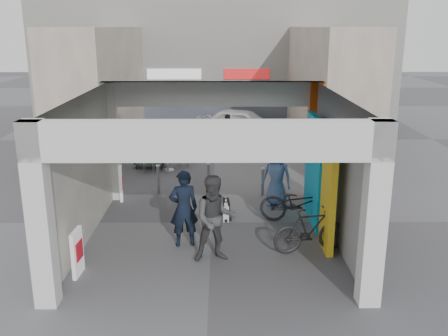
{
  "coord_description": "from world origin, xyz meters",
  "views": [
    {
      "loc": [
        0.24,
        -12.35,
        5.04
      ],
      "look_at": [
        0.33,
        1.0,
        1.22
      ],
      "focal_mm": 40.0,
      "sensor_mm": 36.0,
      "label": 1
    }
  ],
  "objects_px": {
    "man_with_dog": "(184,208)",
    "border_collie": "(226,211)",
    "man_elderly": "(277,176)",
    "bicycle_front": "(299,203)",
    "man_crates": "(228,134)",
    "cafe_set": "(165,159)",
    "white_van": "(243,124)",
    "produce_stand": "(150,160)",
    "bicycle_rear": "(311,230)",
    "man_back_turned": "(215,219)"
  },
  "relations": [
    {
      "from": "bicycle_front",
      "to": "border_collie",
      "type": "bearing_deg",
      "value": 99.05
    },
    {
      "from": "man_with_dog",
      "to": "bicycle_rear",
      "type": "xyz_separation_m",
      "value": [
        2.93,
        -0.37,
        -0.39
      ]
    },
    {
      "from": "bicycle_rear",
      "to": "white_van",
      "type": "xyz_separation_m",
      "value": [
        -1.05,
        11.81,
        0.18
      ]
    },
    {
      "from": "man_with_dog",
      "to": "man_crates",
      "type": "distance_m",
      "value": 8.86
    },
    {
      "from": "cafe_set",
      "to": "man_back_turned",
      "type": "distance_m",
      "value": 7.76
    },
    {
      "from": "man_crates",
      "to": "white_van",
      "type": "distance_m",
      "value": 2.75
    },
    {
      "from": "man_with_dog",
      "to": "border_collie",
      "type": "bearing_deg",
      "value": -135.86
    },
    {
      "from": "man_with_dog",
      "to": "man_crates",
      "type": "xyz_separation_m",
      "value": [
        1.16,
        8.79,
        -0.11
      ]
    },
    {
      "from": "man_elderly",
      "to": "border_collie",
      "type": "bearing_deg",
      "value": -119.86
    },
    {
      "from": "man_with_dog",
      "to": "man_crates",
      "type": "bearing_deg",
      "value": -110.39
    },
    {
      "from": "man_crates",
      "to": "man_with_dog",
      "type": "bearing_deg",
      "value": 94.12
    },
    {
      "from": "man_crates",
      "to": "bicycle_rear",
      "type": "height_order",
      "value": "man_crates"
    },
    {
      "from": "border_collie",
      "to": "man_with_dog",
      "type": "bearing_deg",
      "value": -132.47
    },
    {
      "from": "man_elderly",
      "to": "bicycle_front",
      "type": "height_order",
      "value": "man_elderly"
    },
    {
      "from": "white_van",
      "to": "man_with_dog",
      "type": "bearing_deg",
      "value": -172.3
    },
    {
      "from": "produce_stand",
      "to": "man_crates",
      "type": "height_order",
      "value": "man_crates"
    },
    {
      "from": "produce_stand",
      "to": "bicycle_front",
      "type": "relative_size",
      "value": 0.54
    },
    {
      "from": "produce_stand",
      "to": "man_crates",
      "type": "xyz_separation_m",
      "value": [
        2.91,
        2.01,
        0.53
      ]
    },
    {
      "from": "man_elderly",
      "to": "bicycle_front",
      "type": "relative_size",
      "value": 0.84
    },
    {
      "from": "cafe_set",
      "to": "white_van",
      "type": "height_order",
      "value": "white_van"
    },
    {
      "from": "man_elderly",
      "to": "man_crates",
      "type": "height_order",
      "value": "man_elderly"
    },
    {
      "from": "border_collie",
      "to": "white_van",
      "type": "distance_m",
      "value": 9.95
    },
    {
      "from": "bicycle_front",
      "to": "man_elderly",
      "type": "bearing_deg",
      "value": 32.07
    },
    {
      "from": "man_crates",
      "to": "white_van",
      "type": "relative_size",
      "value": 0.39
    },
    {
      "from": "man_back_turned",
      "to": "man_crates",
      "type": "bearing_deg",
      "value": 78.4
    },
    {
      "from": "cafe_set",
      "to": "man_elderly",
      "type": "bearing_deg",
      "value": -47.13
    },
    {
      "from": "produce_stand",
      "to": "man_elderly",
      "type": "distance_m",
      "value": 5.85
    },
    {
      "from": "man_elderly",
      "to": "bicycle_front",
      "type": "distance_m",
      "value": 1.51
    },
    {
      "from": "man_elderly",
      "to": "man_crates",
      "type": "relative_size",
      "value": 1.06
    },
    {
      "from": "produce_stand",
      "to": "bicycle_rear",
      "type": "xyz_separation_m",
      "value": [
        4.68,
        -7.15,
        0.24
      ]
    },
    {
      "from": "white_van",
      "to": "produce_stand",
      "type": "bearing_deg",
      "value": 159.16
    },
    {
      "from": "man_elderly",
      "to": "man_with_dog",
      "type": "bearing_deg",
      "value": -111.47
    },
    {
      "from": "border_collie",
      "to": "bicycle_front",
      "type": "distance_m",
      "value": 1.95
    },
    {
      "from": "man_back_turned",
      "to": "bicycle_rear",
      "type": "relative_size",
      "value": 1.09
    },
    {
      "from": "produce_stand",
      "to": "bicycle_rear",
      "type": "distance_m",
      "value": 8.55
    },
    {
      "from": "man_with_dog",
      "to": "man_elderly",
      "type": "xyz_separation_m",
      "value": [
        2.48,
        2.78,
        -0.06
      ]
    },
    {
      "from": "man_crates",
      "to": "man_back_turned",
      "type": "bearing_deg",
      "value": 99.19
    },
    {
      "from": "cafe_set",
      "to": "border_collie",
      "type": "height_order",
      "value": "cafe_set"
    },
    {
      "from": "produce_stand",
      "to": "man_back_turned",
      "type": "distance_m",
      "value": 7.99
    },
    {
      "from": "man_elderly",
      "to": "bicycle_rear",
      "type": "xyz_separation_m",
      "value": [
        0.45,
        -3.15,
        -0.33
      ]
    },
    {
      "from": "man_with_dog",
      "to": "white_van",
      "type": "bearing_deg",
      "value": -112.2
    },
    {
      "from": "produce_stand",
      "to": "bicycle_front",
      "type": "height_order",
      "value": "bicycle_front"
    },
    {
      "from": "produce_stand",
      "to": "man_elderly",
      "type": "bearing_deg",
      "value": -23.91
    },
    {
      "from": "cafe_set",
      "to": "man_with_dog",
      "type": "height_order",
      "value": "man_with_dog"
    },
    {
      "from": "man_with_dog",
      "to": "man_back_turned",
      "type": "distance_m",
      "value": 1.08
    },
    {
      "from": "border_collie",
      "to": "man_crates",
      "type": "bearing_deg",
      "value": 79.27
    },
    {
      "from": "produce_stand",
      "to": "border_collie",
      "type": "xyz_separation_m",
      "value": [
        2.75,
        -5.24,
        -0.02
      ]
    },
    {
      "from": "border_collie",
      "to": "man_elderly",
      "type": "distance_m",
      "value": 2.01
    },
    {
      "from": "border_collie",
      "to": "white_van",
      "type": "height_order",
      "value": "white_van"
    },
    {
      "from": "border_collie",
      "to": "man_elderly",
      "type": "relative_size",
      "value": 0.4
    }
  ]
}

